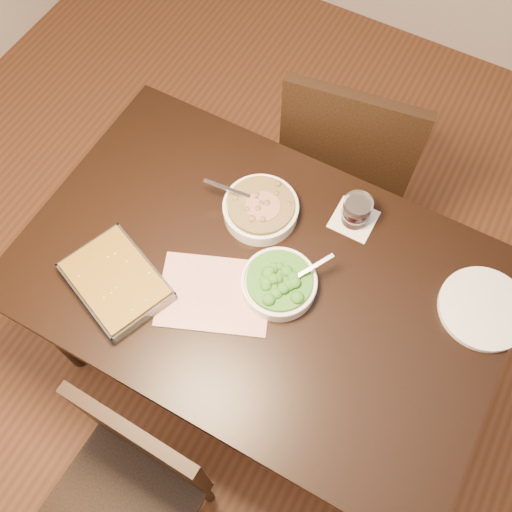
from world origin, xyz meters
TOP-DOWN VIEW (x-y plane):
  - ground at (0.00, 0.00)m, footprint 4.00×4.00m
  - table at (0.00, 0.00)m, footprint 1.40×0.90m
  - magazine_a at (-0.09, -0.11)m, footprint 0.38×0.33m
  - coaster at (0.16, 0.30)m, footprint 0.13×0.13m
  - stew_bowl at (-0.10, 0.18)m, footprint 0.25×0.23m
  - broccoli_bowl at (0.07, -0.01)m, footprint 0.22×0.23m
  - baking_dish at (-0.34, -0.22)m, footprint 0.35×0.31m
  - wine_tumbler at (0.16, 0.30)m, footprint 0.09×0.09m
  - dinner_plate at (0.60, 0.21)m, footprint 0.25×0.25m
  - chair_near at (-0.07, -0.65)m, footprint 0.41×0.41m
  - chair_far at (0.01, 0.68)m, footprint 0.52×0.52m

SIDE VIEW (x-z plane):
  - ground at x=0.00m, z-range 0.00..0.00m
  - chair_near at x=-0.07m, z-range 0.05..0.91m
  - chair_far at x=0.01m, z-range 0.06..1.03m
  - table at x=0.00m, z-range 0.28..1.03m
  - coaster at x=0.16m, z-range 0.75..0.75m
  - magazine_a at x=-0.09m, z-range 0.75..0.76m
  - dinner_plate at x=0.60m, z-range 0.75..0.77m
  - baking_dish at x=-0.34m, z-range 0.75..0.80m
  - broccoli_bowl at x=0.07m, z-range 0.74..0.82m
  - stew_bowl at x=-0.10m, z-range 0.74..0.83m
  - wine_tumbler at x=0.16m, z-range 0.76..0.85m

